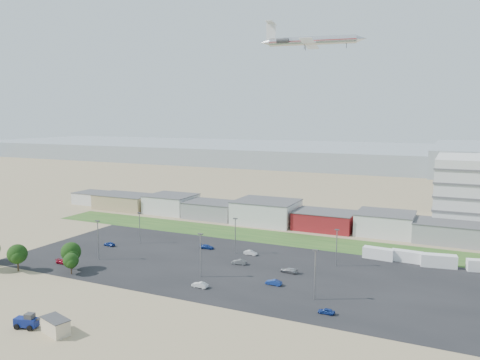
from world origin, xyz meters
The scene contains 29 objects.
ground centered at (0.00, 0.00, 0.00)m, with size 700.00×700.00×0.00m, color #817052.
parking_lot centered at (5.00, 20.00, 0.01)m, with size 120.00×50.00×0.01m, color black.
grass_strip centered at (0.00, 52.00, 0.01)m, with size 160.00×16.00×0.02m, color #264F1D.
hills_backdrop centered at (40.00, 315.00, 4.50)m, with size 700.00×200.00×9.00m, color gray, non-canonical shape.
building_row centered at (-17.00, 71.00, 4.00)m, with size 170.00×20.00×8.00m, color silver, non-canonical shape.
portable_shed centered at (-6.93, -27.78, 1.46)m, with size 5.80×3.01×2.92m, color #C7B796, non-canonical shape.
telehandler centered at (-13.57, -28.40, 1.44)m, with size 6.92×2.31×2.88m, color navy, non-canonical shape.
box_trailer_a centered at (38.33, 42.50, 1.53)m, with size 8.14×2.54×3.05m, color silver, non-canonical shape.
box_trailer_b centered at (45.62, 43.15, 1.49)m, with size 7.93×2.48×2.97m, color silver, non-canonical shape.
box_trailer_c centered at (53.52, 41.94, 1.64)m, with size 8.75×2.73×3.28m, color silver, non-canonical shape.
tree_mid centered at (-42.17, -6.36, 3.91)m, with size 5.21×5.21×7.82m, color black, non-canonical shape.
tree_right centered at (-31.06, 0.42, 3.99)m, with size 5.31×5.31×7.97m, color black, non-canonical shape.
tree_near centered at (-28.36, -2.41, 3.02)m, with size 4.02×4.02×6.04m, color black, non-canonical shape.
lightpole_front_l centered at (-30.60, 9.87, 5.40)m, with size 1.27×0.53×10.80m, color slate, non-canonical shape.
lightpole_front_m centered at (1.61, 9.34, 5.38)m, with size 1.27×0.53×10.76m, color slate, non-canonical shape.
lightpole_front_r centered at (30.53, 7.19, 5.44)m, with size 1.28×0.53×10.87m, color slate, non-canonical shape.
lightpole_back_l centered at (-30.73, 28.28, 4.78)m, with size 1.12×0.47×9.56m, color slate, non-canonical shape.
lightpole_back_m centered at (0.66, 30.68, 5.10)m, with size 1.20×0.50×10.20m, color slate, non-canonical shape.
lightpole_back_r centered at (29.35, 31.49, 4.88)m, with size 1.15×0.48×9.76m, color slate, non-canonical shape.
airliner centered at (4.54, 89.70, 66.95)m, with size 39.70×27.07×11.73m, color silver, non-canonical shape.
parked_car_1 centered at (19.58, 11.59, 0.64)m, with size 1.35×3.86×1.27m, color navy.
parked_car_2 centered at (34.71, 1.01, 0.57)m, with size 1.34×3.34×1.14m, color navy.
parked_car_5 centered at (-37.04, 21.63, 0.63)m, with size 1.49×3.71×1.26m, color navy.
parked_car_6 centered at (-8.97, 31.42, 0.61)m, with size 1.72×4.23×1.23m, color navy.
parked_car_7 centered at (5.88, 22.07, 0.65)m, with size 1.38×3.96×1.30m, color #595B5E.
parked_car_10 centered at (-36.51, 2.78, 0.59)m, with size 1.65×4.05×1.18m, color maroon.
parked_car_11 centered at (5.20, 31.12, 0.63)m, with size 1.32×3.80×1.25m, color silver.
parked_car_12 centered at (19.96, 21.28, 0.65)m, with size 1.83×4.50×1.31m, color #A5A5AA.
parked_car_13 centered at (4.96, 3.00, 0.63)m, with size 1.34×3.84×1.27m, color silver.
Camera 1 is at (56.32, -85.58, 38.35)m, focal length 35.00 mm.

